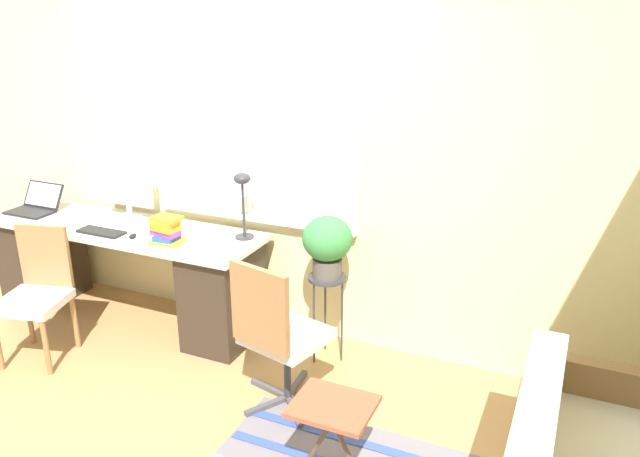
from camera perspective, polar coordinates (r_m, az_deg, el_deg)
The scene contains 14 objects.
ground_plane at distance 4.37m, azimuth -10.92°, elevation -11.82°, with size 14.00×14.00×0.00m, color tan.
wall_back_with_window at distance 4.42m, azimuth -6.80°, elevation 7.74°, with size 9.00×0.12×2.70m.
desk at distance 4.89m, azimuth -17.27°, elevation -3.58°, with size 2.17×0.63×0.74m.
laptop at distance 5.34m, azimuth -24.62°, elevation 1.90°, with size 0.36×0.31×0.20m.
monitor at distance 4.87m, azimuth -17.22°, elevation 3.63°, with size 0.45×0.19×0.45m.
keyboard at distance 4.67m, azimuth -19.37°, elevation -0.29°, with size 0.35×0.13×0.02m.
mouse at distance 4.50m, azimuth -16.75°, elevation -0.66°, with size 0.04×0.07×0.03m.
desk_lamp at distance 4.25m, azimuth -7.10°, elevation 3.44°, with size 0.13×0.13×0.46m.
book_stack at distance 4.32m, azimuth -13.89°, elevation -0.18°, with size 0.23×0.18×0.19m.
desk_chair_wooden at distance 4.57m, azimuth -24.46°, elevation -5.21°, with size 0.48×0.49×0.88m.
office_chair_swivel at distance 3.63m, azimuth -3.87°, elevation -9.53°, with size 0.57×0.57×0.95m.
plant_stand at distance 4.09m, azimuth 0.66°, elevation -5.35°, with size 0.25×0.25×0.60m.
potted_plant at distance 3.97m, azimuth 0.68°, elevation -1.29°, with size 0.32×0.32×0.41m.
folding_stool at distance 3.15m, azimuth 1.19°, elevation -16.42°, with size 0.39×0.33×0.46m.
Camera 1 is at (2.22, -3.00, 2.28)m, focal length 35.00 mm.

